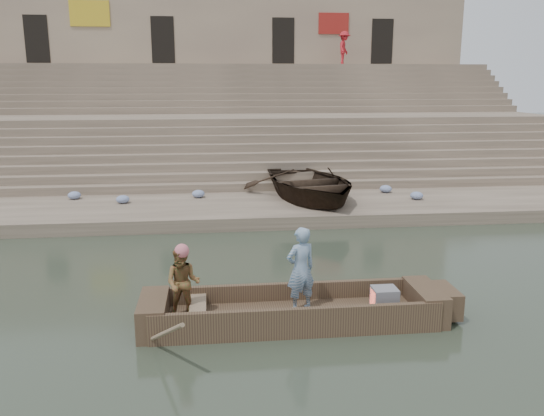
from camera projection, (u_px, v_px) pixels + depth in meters
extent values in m
plane|color=#2C3628|center=(186.00, 318.00, 10.70)|extent=(120.00, 120.00, 0.00)
cube|color=gray|center=(195.00, 211.00, 18.39)|extent=(32.00, 4.00, 0.40)
cube|color=gray|center=(198.00, 147.00, 25.38)|extent=(32.00, 3.00, 2.80)
cube|color=gray|center=(199.00, 111.00, 31.88)|extent=(32.00, 3.00, 5.20)
cube|color=gray|center=(196.00, 193.00, 20.54)|extent=(32.00, 0.50, 0.70)
cube|color=gray|center=(197.00, 186.00, 20.99)|extent=(32.00, 0.50, 1.00)
cube|color=gray|center=(197.00, 180.00, 21.44)|extent=(32.00, 0.50, 1.30)
cube|color=gray|center=(197.00, 174.00, 21.89)|extent=(32.00, 0.50, 1.60)
cube|color=gray|center=(197.00, 168.00, 22.34)|extent=(32.00, 0.50, 1.90)
cube|color=gray|center=(197.00, 163.00, 22.79)|extent=(32.00, 0.50, 2.20)
cube|color=gray|center=(197.00, 157.00, 23.24)|extent=(32.00, 0.50, 2.50)
cube|color=gray|center=(197.00, 152.00, 23.69)|extent=(32.00, 0.50, 2.80)
cube|color=gray|center=(199.00, 140.00, 27.04)|extent=(32.00, 0.50, 3.10)
cube|color=gray|center=(199.00, 136.00, 27.49)|extent=(32.00, 0.50, 3.40)
cube|color=gray|center=(199.00, 132.00, 27.94)|extent=(32.00, 0.50, 3.70)
cube|color=gray|center=(199.00, 128.00, 28.39)|extent=(32.00, 0.50, 4.00)
cube|color=gray|center=(199.00, 124.00, 28.84)|extent=(32.00, 0.50, 4.30)
cube|color=gray|center=(199.00, 120.00, 29.29)|extent=(32.00, 0.50, 4.60)
cube|color=gray|center=(199.00, 117.00, 29.74)|extent=(32.00, 0.50, 4.90)
cube|color=gray|center=(199.00, 113.00, 30.19)|extent=(32.00, 0.50, 5.20)
cube|color=tan|center=(199.00, 59.00, 35.07)|extent=(32.00, 5.00, 11.20)
cube|color=black|center=(37.00, 39.00, 31.50)|extent=(1.30, 0.18, 2.60)
cube|color=black|center=(163.00, 40.00, 32.26)|extent=(1.30, 0.18, 2.60)
cube|color=black|center=(283.00, 41.00, 33.01)|extent=(1.30, 0.18, 2.60)
cube|color=black|center=(382.00, 41.00, 33.66)|extent=(1.30, 0.18, 2.60)
cube|color=gold|center=(90.00, 13.00, 31.44)|extent=(2.20, 0.10, 1.40)
cube|color=maroon|center=(334.00, 23.00, 33.04)|extent=(1.80, 0.10, 1.20)
cube|color=brown|center=(293.00, 318.00, 10.43)|extent=(5.00, 1.30, 0.22)
cube|color=brown|center=(298.00, 323.00, 9.79)|extent=(5.20, 0.12, 0.56)
cube|color=brown|center=(288.00, 296.00, 10.99)|extent=(5.20, 0.12, 0.56)
cube|color=brown|center=(154.00, 314.00, 10.11)|extent=(0.50, 1.30, 0.60)
cube|color=brown|center=(425.00, 302.00, 10.66)|extent=(0.50, 1.30, 0.60)
cube|color=brown|center=(445.00, 300.00, 10.70)|extent=(0.35, 0.90, 0.50)
cube|color=#937A5B|center=(198.00, 307.00, 10.17)|extent=(0.30, 1.20, 0.08)
cylinder|color=#937A5B|center=(158.00, 336.00, 9.25)|extent=(1.03, 2.10, 1.36)
sphere|color=#D56973|center=(182.00, 251.00, 9.88)|extent=(0.26, 0.26, 0.26)
imported|color=#21527E|center=(301.00, 269.00, 10.32)|extent=(0.69, 0.57, 1.61)
imported|color=#236B26|center=(183.00, 283.00, 10.02)|extent=(0.73, 0.61, 1.33)
cube|color=slate|center=(384.00, 298.00, 10.55)|extent=(0.46, 0.42, 0.40)
cube|color=#E5593F|center=(374.00, 299.00, 10.52)|extent=(0.04, 0.34, 0.32)
imported|color=#2D2116|center=(310.00, 184.00, 19.10)|extent=(4.72, 5.92, 1.10)
imported|color=red|center=(344.00, 48.00, 32.17)|extent=(1.14, 1.39, 1.87)
ellipsoid|color=#3F5999|center=(123.00, 199.00, 18.59)|extent=(0.44, 0.44, 0.26)
ellipsoid|color=#3F5999|center=(417.00, 196.00, 19.18)|extent=(0.44, 0.44, 0.26)
ellipsoid|color=#3F5999|center=(74.00, 195.00, 19.22)|extent=(0.44, 0.44, 0.26)
ellipsoid|color=#3F5999|center=(198.00, 194.00, 19.47)|extent=(0.44, 0.44, 0.26)
ellipsoid|color=#3F5999|center=(386.00, 189.00, 20.34)|extent=(0.44, 0.44, 0.26)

